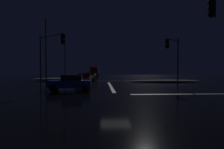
{
  "coord_description": "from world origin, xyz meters",
  "views": [
    {
      "loc": [
        -1.22,
        -17.06,
        2.16
      ],
      "look_at": [
        0.37,
        11.94,
        1.38
      ],
      "focal_mm": 32.63,
      "sensor_mm": 36.0,
      "label": 1
    }
  ],
  "objects_px": {
    "sedan_black": "(90,75)",
    "traffic_signal_ne": "(173,53)",
    "sedan_red": "(84,79)",
    "sedan_white": "(92,74)",
    "box_truck": "(94,70)",
    "streetlamp_left_near": "(46,46)",
    "sedan_blue_crossing": "(71,83)",
    "sedan_gray": "(93,74)",
    "traffic_signal_nw": "(49,50)",
    "streetlamp_left_far": "(65,54)",
    "sedan_orange": "(90,76)",
    "sedan_green": "(86,77)"
  },
  "relations": [
    {
      "from": "sedan_white",
      "to": "streetlamp_left_near",
      "type": "height_order",
      "value": "streetlamp_left_near"
    },
    {
      "from": "sedan_red",
      "to": "box_truck",
      "type": "distance_m",
      "value": 36.53
    },
    {
      "from": "sedan_red",
      "to": "sedan_white",
      "type": "relative_size",
      "value": 1.0
    },
    {
      "from": "sedan_green",
      "to": "sedan_white",
      "type": "xyz_separation_m",
      "value": [
        0.09,
        18.32,
        0.0
      ]
    },
    {
      "from": "sedan_green",
      "to": "streetlamp_left_near",
      "type": "relative_size",
      "value": 0.44
    },
    {
      "from": "box_truck",
      "to": "sedan_black",
      "type": "bearing_deg",
      "value": -91.0
    },
    {
      "from": "sedan_white",
      "to": "sedan_blue_crossing",
      "type": "height_order",
      "value": "same"
    },
    {
      "from": "sedan_green",
      "to": "traffic_signal_nw",
      "type": "height_order",
      "value": "traffic_signal_nw"
    },
    {
      "from": "sedan_white",
      "to": "traffic_signal_ne",
      "type": "xyz_separation_m",
      "value": [
        11.3,
        -26.81,
        3.32
      ]
    },
    {
      "from": "sedan_gray",
      "to": "box_truck",
      "type": "distance_m",
      "value": 6.56
    },
    {
      "from": "streetlamp_left_far",
      "to": "traffic_signal_nw",
      "type": "bearing_deg",
      "value": -84.56
    },
    {
      "from": "sedan_red",
      "to": "sedan_orange",
      "type": "xyz_separation_m",
      "value": [
        0.19,
        11.65,
        0.0
      ]
    },
    {
      "from": "sedan_orange",
      "to": "box_truck",
      "type": "relative_size",
      "value": 0.52
    },
    {
      "from": "sedan_orange",
      "to": "sedan_blue_crossing",
      "type": "xyz_separation_m",
      "value": [
        -0.96,
        -18.71,
        0.0
      ]
    },
    {
      "from": "sedan_red",
      "to": "sedan_green",
      "type": "distance_m",
      "value": 5.66
    },
    {
      "from": "sedan_black",
      "to": "box_truck",
      "type": "distance_m",
      "value": 18.29
    },
    {
      "from": "streetlamp_left_near",
      "to": "sedan_green",
      "type": "bearing_deg",
      "value": 21.88
    },
    {
      "from": "sedan_white",
      "to": "streetlamp_left_near",
      "type": "xyz_separation_m",
      "value": [
        -5.94,
        -20.67,
        4.79
      ]
    },
    {
      "from": "sedan_red",
      "to": "sedan_blue_crossing",
      "type": "xyz_separation_m",
      "value": [
        -0.76,
        -7.06,
        0.0
      ]
    },
    {
      "from": "box_truck",
      "to": "streetlamp_left_near",
      "type": "distance_m",
      "value": 33.99
    },
    {
      "from": "sedan_gray",
      "to": "streetlamp_left_near",
      "type": "xyz_separation_m",
      "value": [
        -6.04,
        -26.71,
        4.79
      ]
    },
    {
      "from": "sedan_black",
      "to": "sedan_blue_crossing",
      "type": "height_order",
      "value": "same"
    },
    {
      "from": "sedan_gray",
      "to": "traffic_signal_nw",
      "type": "distance_m",
      "value": 33.78
    },
    {
      "from": "streetlamp_left_near",
      "to": "sedan_red",
      "type": "bearing_deg",
      "value": -29.16
    },
    {
      "from": "traffic_signal_nw",
      "to": "streetlamp_left_near",
      "type": "relative_size",
      "value": 0.65
    },
    {
      "from": "sedan_red",
      "to": "streetlamp_left_near",
      "type": "xyz_separation_m",
      "value": [
        -5.93,
        3.31,
        4.79
      ]
    },
    {
      "from": "sedan_green",
      "to": "streetlamp_left_far",
      "type": "relative_size",
      "value": 0.45
    },
    {
      "from": "sedan_red",
      "to": "traffic_signal_ne",
      "type": "height_order",
      "value": "traffic_signal_ne"
    },
    {
      "from": "sedan_red",
      "to": "sedan_blue_crossing",
      "type": "relative_size",
      "value": 1.0
    },
    {
      "from": "box_truck",
      "to": "traffic_signal_nw",
      "type": "bearing_deg",
      "value": -95.7
    },
    {
      "from": "sedan_blue_crossing",
      "to": "traffic_signal_nw",
      "type": "distance_m",
      "value": 5.98
    },
    {
      "from": "traffic_signal_ne",
      "to": "traffic_signal_nw",
      "type": "distance_m",
      "value": 15.09
    },
    {
      "from": "sedan_white",
      "to": "streetlamp_left_far",
      "type": "relative_size",
      "value": 0.45
    },
    {
      "from": "sedan_orange",
      "to": "streetlamp_left_near",
      "type": "distance_m",
      "value": 11.4
    },
    {
      "from": "sedan_white",
      "to": "sedan_black",
      "type": "bearing_deg",
      "value": -91.23
    },
    {
      "from": "streetlamp_left_near",
      "to": "traffic_signal_nw",
      "type": "bearing_deg",
      "value": -72.04
    },
    {
      "from": "sedan_red",
      "to": "traffic_signal_nw",
      "type": "distance_m",
      "value": 6.2
    },
    {
      "from": "sedan_green",
      "to": "traffic_signal_nw",
      "type": "xyz_separation_m",
      "value": [
        -3.69,
        -9.01,
        3.61
      ]
    },
    {
      "from": "streetlamp_left_far",
      "to": "streetlamp_left_near",
      "type": "bearing_deg",
      "value": -90.0
    },
    {
      "from": "traffic_signal_ne",
      "to": "box_truck",
      "type": "bearing_deg",
      "value": 105.77
    },
    {
      "from": "sedan_white",
      "to": "sedan_gray",
      "type": "distance_m",
      "value": 6.03
    },
    {
      "from": "sedan_orange",
      "to": "sedan_black",
      "type": "relative_size",
      "value": 1.0
    },
    {
      "from": "sedan_white",
      "to": "sedan_blue_crossing",
      "type": "xyz_separation_m",
      "value": [
        -0.78,
        -31.04,
        0.0
      ]
    },
    {
      "from": "sedan_red",
      "to": "traffic_signal_nw",
      "type": "relative_size",
      "value": 0.68
    },
    {
      "from": "traffic_signal_nw",
      "to": "streetlamp_left_near",
      "type": "bearing_deg",
      "value": 107.96
    },
    {
      "from": "traffic_signal_nw",
      "to": "streetlamp_left_far",
      "type": "bearing_deg",
      "value": 95.44
    },
    {
      "from": "sedan_black",
      "to": "traffic_signal_ne",
      "type": "distance_m",
      "value": 24.2
    },
    {
      "from": "sedan_green",
      "to": "sedan_black",
      "type": "relative_size",
      "value": 1.0
    },
    {
      "from": "sedan_green",
      "to": "sedan_white",
      "type": "distance_m",
      "value": 18.32
    },
    {
      "from": "sedan_red",
      "to": "traffic_signal_nw",
      "type": "xyz_separation_m",
      "value": [
        -3.77,
        -3.35,
        3.61
      ]
    }
  ]
}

